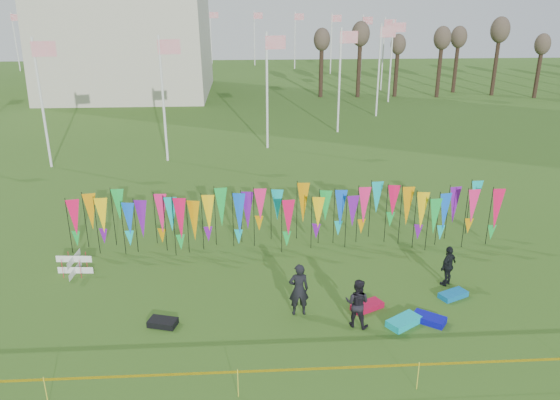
{
  "coord_description": "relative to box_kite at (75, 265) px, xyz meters",
  "views": [
    {
      "loc": [
        -1.46,
        -14.24,
        10.35
      ],
      "look_at": [
        -0.2,
        6.0,
        2.68
      ],
      "focal_mm": 35.0,
      "sensor_mm": 36.0,
      "label": 1
    }
  ],
  "objects": [
    {
      "name": "ground",
      "position": [
        8.34,
        -5.36,
        -0.4
      ],
      "size": [
        160.0,
        160.0,
        0.0
      ],
      "primitive_type": "plane",
      "color": "#305417",
      "rests_on": "ground"
    },
    {
      "name": "flagpole_ring",
      "position": [
        -5.66,
        42.64,
        3.6
      ],
      "size": [
        57.4,
        56.16,
        8.0
      ],
      "color": "silver",
      "rests_on": "ground"
    },
    {
      "name": "banner_row",
      "position": [
        8.62,
        2.02,
        1.22
      ],
      "size": [
        18.64,
        0.64,
        2.5
      ],
      "color": "black",
      "rests_on": "ground"
    },
    {
      "name": "caution_tape_near",
      "position": [
        8.12,
        -7.45,
        0.38
      ],
      "size": [
        26.0,
        0.02,
        0.9
      ],
      "color": "#DEB804",
      "rests_on": "ground"
    },
    {
      "name": "box_kite",
      "position": [
        0.0,
        0.0,
        0.0
      ],
      "size": [
        0.71,
        0.71,
        0.79
      ],
      "rotation": [
        0.0,
        0.0,
        -0.07
      ],
      "color": "red",
      "rests_on": "ground"
    },
    {
      "name": "person_left",
      "position": [
        8.52,
        -3.42,
        0.56
      ],
      "size": [
        0.73,
        0.55,
        1.91
      ],
      "primitive_type": "imported",
      "rotation": [
        0.0,
        0.0,
        3.21
      ],
      "color": "black",
      "rests_on": "ground"
    },
    {
      "name": "person_mid",
      "position": [
        10.37,
        -4.23,
        0.46
      ],
      "size": [
        0.97,
        0.82,
        1.7
      ],
      "primitive_type": "imported",
      "rotation": [
        0.0,
        0.0,
        2.69
      ],
      "color": "black",
      "rests_on": "ground"
    },
    {
      "name": "person_right",
      "position": [
        14.33,
        -1.74,
        0.4
      ],
      "size": [
        1.06,
        1.0,
        1.59
      ],
      "primitive_type": "imported",
      "rotation": [
        0.0,
        0.0,
        3.83
      ],
      "color": "black",
      "rests_on": "ground"
    },
    {
      "name": "kite_bag_turquoise",
      "position": [
        11.97,
        -4.31,
        -0.28
      ],
      "size": [
        1.31,
        1.15,
        0.24
      ],
      "primitive_type": "cube",
      "rotation": [
        0.0,
        0.0,
        0.58
      ],
      "color": "#0DB6C3",
      "rests_on": "ground"
    },
    {
      "name": "kite_bag_blue",
      "position": [
        12.87,
        -4.19,
        -0.28
      ],
      "size": [
        1.19,
        1.08,
        0.22
      ],
      "primitive_type": "cube",
      "rotation": [
        0.0,
        0.0,
        -0.63
      ],
      "color": "#0A0CB2",
      "rests_on": "ground"
    },
    {
      "name": "kite_bag_red",
      "position": [
        10.96,
        -3.25,
        -0.29
      ],
      "size": [
        1.25,
        0.99,
        0.21
      ],
      "primitive_type": "cube",
      "rotation": [
        0.0,
        0.0,
        0.48
      ],
      "color": "#AC0B30",
      "rests_on": "ground"
    },
    {
      "name": "kite_bag_black",
      "position": [
        3.94,
        -3.84,
        -0.29
      ],
      "size": [
        1.04,
        0.77,
        0.21
      ],
      "primitive_type": "cube",
      "rotation": [
        0.0,
        0.0,
        -0.28
      ],
      "color": "black",
      "rests_on": "ground"
    },
    {
      "name": "kite_bag_teal",
      "position": [
        14.25,
        -2.68,
        -0.3
      ],
      "size": [
        1.16,
        0.9,
        0.2
      ],
      "primitive_type": "cube",
      "rotation": [
        0.0,
        0.0,
        0.44
      ],
      "color": "#0C6CB0",
      "rests_on": "ground"
    }
  ]
}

